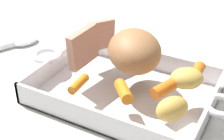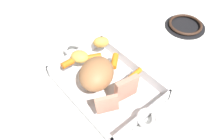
{
  "view_description": "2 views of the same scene",
  "coord_description": "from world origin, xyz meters",
  "px_view_note": "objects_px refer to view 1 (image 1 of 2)",
  "views": [
    {
      "loc": [
        0.24,
        -0.5,
        0.4
      ],
      "look_at": [
        -0.02,
        -0.01,
        0.06
      ],
      "focal_mm": 54.45,
      "sensor_mm": 36.0,
      "label": 1
    },
    {
      "loc": [
        -0.37,
        0.29,
        0.62
      ],
      "look_at": [
        -0.0,
        -0.03,
        0.07
      ],
      "focal_mm": 36.64,
      "sensor_mm": 36.0,
      "label": 2
    }
  ],
  "objects_px": {
    "potato_golden_small": "(187,78)",
    "serving_spoon": "(2,47)",
    "potato_near_roast": "(172,109)",
    "baby_carrot_northwest": "(79,84)",
    "baby_carrot_southeast": "(165,88)",
    "roasting_dish": "(124,89)",
    "baby_carrot_center_left": "(124,91)",
    "roast_slice_thick": "(82,48)",
    "pork_roast": "(134,51)",
    "roast_slice_outer": "(101,35)",
    "baby_carrot_southwest": "(197,71)"
  },
  "relations": [
    {
      "from": "pork_roast",
      "to": "baby_carrot_center_left",
      "type": "bearing_deg",
      "value": -75.65
    },
    {
      "from": "potato_golden_small",
      "to": "serving_spoon",
      "type": "height_order",
      "value": "potato_golden_small"
    },
    {
      "from": "potato_near_roast",
      "to": "serving_spoon",
      "type": "distance_m",
      "value": 0.5
    },
    {
      "from": "roasting_dish",
      "to": "roast_slice_outer",
      "type": "xyz_separation_m",
      "value": [
        -0.1,
        0.08,
        0.07
      ]
    },
    {
      "from": "pork_roast",
      "to": "roast_slice_outer",
      "type": "relative_size",
      "value": 1.97
    },
    {
      "from": "roast_slice_thick",
      "to": "potato_near_roast",
      "type": "bearing_deg",
      "value": -19.64
    },
    {
      "from": "pork_roast",
      "to": "potato_near_roast",
      "type": "bearing_deg",
      "value": -43.54
    },
    {
      "from": "baby_carrot_southeast",
      "to": "baby_carrot_southwest",
      "type": "bearing_deg",
      "value": 67.94
    },
    {
      "from": "baby_carrot_southwest",
      "to": "potato_near_roast",
      "type": "relative_size",
      "value": 0.72
    },
    {
      "from": "serving_spoon",
      "to": "roasting_dish",
      "type": "bearing_deg",
      "value": -68.06
    },
    {
      "from": "roasting_dish",
      "to": "baby_carrot_southeast",
      "type": "relative_size",
      "value": 8.51
    },
    {
      "from": "baby_carrot_southwest",
      "to": "baby_carrot_center_left",
      "type": "xyz_separation_m",
      "value": [
        -0.1,
        -0.13,
        -0.0
      ]
    },
    {
      "from": "baby_carrot_southeast",
      "to": "roasting_dish",
      "type": "bearing_deg",
      "value": 166.75
    },
    {
      "from": "pork_roast",
      "to": "potato_golden_small",
      "type": "distance_m",
      "value": 0.12
    },
    {
      "from": "baby_carrot_southwest",
      "to": "serving_spoon",
      "type": "height_order",
      "value": "baby_carrot_southwest"
    },
    {
      "from": "roast_slice_outer",
      "to": "potato_near_roast",
      "type": "bearing_deg",
      "value": -35.49
    },
    {
      "from": "baby_carrot_northwest",
      "to": "potato_near_roast",
      "type": "relative_size",
      "value": 0.92
    },
    {
      "from": "baby_carrot_northwest",
      "to": "baby_carrot_center_left",
      "type": "xyz_separation_m",
      "value": [
        0.08,
        0.01,
        0.0
      ]
    },
    {
      "from": "baby_carrot_center_left",
      "to": "potato_golden_small",
      "type": "xyz_separation_m",
      "value": [
        0.09,
        0.08,
        0.01
      ]
    },
    {
      "from": "roast_slice_outer",
      "to": "roast_slice_thick",
      "type": "relative_size",
      "value": 0.86
    },
    {
      "from": "roasting_dish",
      "to": "baby_carrot_northwest",
      "type": "bearing_deg",
      "value": -125.19
    },
    {
      "from": "roasting_dish",
      "to": "baby_carrot_northwest",
      "type": "distance_m",
      "value": 0.1
    },
    {
      "from": "potato_near_roast",
      "to": "baby_carrot_southeast",
      "type": "bearing_deg",
      "value": 119.41
    },
    {
      "from": "roast_slice_outer",
      "to": "baby_carrot_southeast",
      "type": "relative_size",
      "value": 1.25
    },
    {
      "from": "roast_slice_thick",
      "to": "serving_spoon",
      "type": "distance_m",
      "value": 0.28
    },
    {
      "from": "pork_roast",
      "to": "baby_carrot_northwest",
      "type": "bearing_deg",
      "value": -118.94
    },
    {
      "from": "pork_roast",
      "to": "roasting_dish",
      "type": "bearing_deg",
      "value": -99.72
    },
    {
      "from": "potato_golden_small",
      "to": "serving_spoon",
      "type": "bearing_deg",
      "value": 178.62
    },
    {
      "from": "baby_carrot_southeast",
      "to": "roast_slice_thick",
      "type": "bearing_deg",
      "value": 174.78
    },
    {
      "from": "potato_near_roast",
      "to": "serving_spoon",
      "type": "height_order",
      "value": "potato_near_roast"
    },
    {
      "from": "baby_carrot_northwest",
      "to": "serving_spoon",
      "type": "height_order",
      "value": "baby_carrot_northwest"
    },
    {
      "from": "baby_carrot_southeast",
      "to": "serving_spoon",
      "type": "relative_size",
      "value": 0.22
    },
    {
      "from": "baby_carrot_northwest",
      "to": "roast_slice_outer",
      "type": "bearing_deg",
      "value": 104.98
    },
    {
      "from": "potato_near_roast",
      "to": "potato_golden_small",
      "type": "distance_m",
      "value": 0.1
    },
    {
      "from": "pork_roast",
      "to": "serving_spoon",
      "type": "bearing_deg",
      "value": -179.61
    },
    {
      "from": "roast_slice_outer",
      "to": "baby_carrot_northwest",
      "type": "distance_m",
      "value": 0.16
    },
    {
      "from": "roasting_dish",
      "to": "serving_spoon",
      "type": "relative_size",
      "value": 1.87
    },
    {
      "from": "potato_near_roast",
      "to": "serving_spoon",
      "type": "xyz_separation_m",
      "value": [
        -0.48,
        0.11,
        -0.06
      ]
    },
    {
      "from": "baby_carrot_center_left",
      "to": "roasting_dish",
      "type": "bearing_deg",
      "value": 114.92
    },
    {
      "from": "potato_near_roast",
      "to": "potato_golden_small",
      "type": "bearing_deg",
      "value": 94.33
    },
    {
      "from": "pork_roast",
      "to": "roast_slice_outer",
      "type": "distance_m",
      "value": 0.11
    },
    {
      "from": "potato_near_roast",
      "to": "baby_carrot_northwest",
      "type": "bearing_deg",
      "value": 178.57
    },
    {
      "from": "roast_slice_thick",
      "to": "potato_near_roast",
      "type": "relative_size",
      "value": 1.32
    },
    {
      "from": "potato_golden_small",
      "to": "baby_carrot_southeast",
      "type": "bearing_deg",
      "value": -124.95
    },
    {
      "from": "roast_slice_outer",
      "to": "potato_golden_small",
      "type": "xyz_separation_m",
      "value": [
        0.21,
        -0.06,
        -0.01
      ]
    },
    {
      "from": "roast_slice_outer",
      "to": "potato_golden_small",
      "type": "height_order",
      "value": "roast_slice_outer"
    },
    {
      "from": "roast_slice_thick",
      "to": "baby_carrot_southeast",
      "type": "distance_m",
      "value": 0.19
    },
    {
      "from": "baby_carrot_northwest",
      "to": "pork_roast",
      "type": "bearing_deg",
      "value": 61.06
    },
    {
      "from": "roasting_dish",
      "to": "pork_roast",
      "type": "xyz_separation_m",
      "value": [
        0.01,
        0.03,
        0.07
      ]
    },
    {
      "from": "roasting_dish",
      "to": "pork_roast",
      "type": "relative_size",
      "value": 3.46
    }
  ]
}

